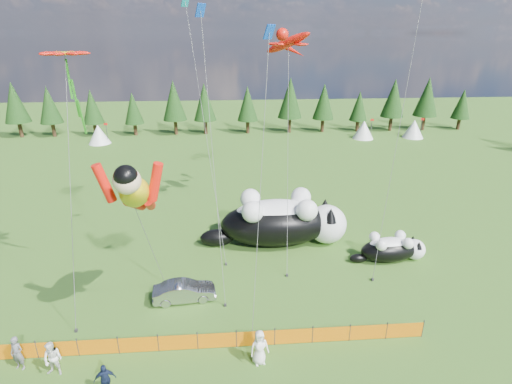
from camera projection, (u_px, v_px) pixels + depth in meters
ground at (218, 311)px, 23.58m from camera, size 160.00×160.00×0.00m
safety_fence at (217, 340)px, 20.62m from camera, size 22.06×0.06×1.10m
tree_line at (221, 109)px, 63.78m from camera, size 90.00×4.00×8.00m
festival_tents at (293, 131)px, 60.89m from camera, size 50.00×3.20×2.80m
cat_large at (282, 220)px, 30.53m from camera, size 11.34×4.05×4.10m
cat_small at (392, 248)px, 28.55m from camera, size 5.59×2.17×2.02m
car at (184, 291)px, 24.35m from camera, size 3.91×1.74×1.25m
spectator_a at (17, 353)px, 19.23m from camera, size 0.76×0.60×1.83m
spectator_b at (53, 359)px, 18.88m from camera, size 0.98×0.68×1.86m
spectator_c at (105, 380)px, 17.89m from camera, size 1.05×0.71×1.64m
spectator_e at (259, 347)px, 19.55m from camera, size 1.05×0.81×1.91m
superhero_kite at (134, 192)px, 19.76m from camera, size 5.70×6.53×10.54m
gecko_kite at (288, 43)px, 32.05m from camera, size 6.69×14.61×18.32m
flower_kite at (65, 57)px, 20.67m from camera, size 3.41×6.04×14.79m
diamond_kite_a at (202, 24)px, 23.04m from camera, size 1.50×6.06×17.62m
diamond_kite_c at (268, 52)px, 18.70m from camera, size 1.55×3.02×16.04m
diamond_kite_d at (187, 14)px, 28.84m from camera, size 2.97×8.32×19.12m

